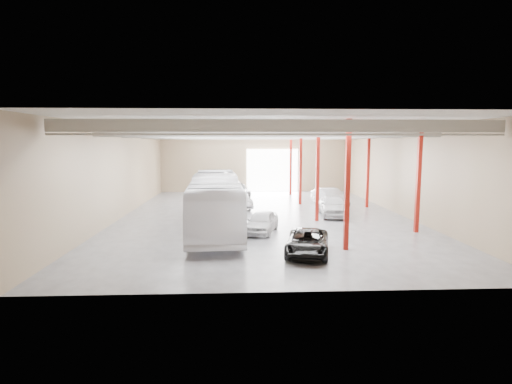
{
  "coord_description": "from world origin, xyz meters",
  "views": [
    {
      "loc": [
        -2.0,
        -30.83,
        5.77
      ],
      "look_at": [
        -0.71,
        -2.14,
        2.2
      ],
      "focal_mm": 28.0,
      "sensor_mm": 36.0,
      "label": 1
    }
  ],
  "objects": [
    {
      "name": "car_row_c",
      "position": [
        -2.0,
        12.0,
        0.7
      ],
      "size": [
        2.9,
        5.1,
        1.39
      ],
      "primitive_type": "imported",
      "rotation": [
        0.0,
        0.0,
        0.21
      ],
      "color": "slate",
      "rests_on": "ground"
    },
    {
      "name": "depot_shell",
      "position": [
        0.13,
        0.48,
        4.98
      ],
      "size": [
        22.12,
        32.12,
        7.06
      ],
      "color": "#4E4E53",
      "rests_on": "ground"
    },
    {
      "name": "car_row_b",
      "position": [
        -2.0,
        4.18,
        0.72
      ],
      "size": [
        2.65,
        4.6,
        1.43
      ],
      "primitive_type": "imported",
      "rotation": [
        0.0,
        0.0,
        0.28
      ],
      "color": "#B2B2B7",
      "rests_on": "ground"
    },
    {
      "name": "car_right_near",
      "position": [
        6.4,
        5.2,
        0.79
      ],
      "size": [
        2.75,
        5.07,
        1.58
      ],
      "primitive_type": "imported",
      "rotation": [
        0.0,
        0.0,
        0.24
      ],
      "color": "silver",
      "rests_on": "ground"
    },
    {
      "name": "car_row_a",
      "position": [
        -0.49,
        -5.62,
        0.7
      ],
      "size": [
        2.74,
        4.41,
        1.4
      ],
      "primitive_type": "imported",
      "rotation": [
        0.0,
        0.0,
        -0.28
      ],
      "color": "silver",
      "rests_on": "ground"
    },
    {
      "name": "black_sedan",
      "position": [
        1.57,
        -10.82,
        0.64
      ],
      "size": [
        3.06,
        4.93,
        1.27
      ],
      "primitive_type": "imported",
      "rotation": [
        0.0,
        0.0,
        -0.22
      ],
      "color": "black",
      "rests_on": "ground"
    },
    {
      "name": "coach_bus",
      "position": [
        -3.5,
        -4.79,
        1.88
      ],
      "size": [
        3.86,
        13.64,
        3.76
      ],
      "primitive_type": "imported",
      "rotation": [
        0.0,
        0.0,
        0.05
      ],
      "color": "white",
      "rests_on": "ground"
    },
    {
      "name": "car_right_far",
      "position": [
        5.5,
        0.0,
        0.84
      ],
      "size": [
        2.44,
        5.07,
        1.67
      ],
      "primitive_type": "imported",
      "rotation": [
        0.0,
        0.0,
        -0.1
      ],
      "color": "silver",
      "rests_on": "ground"
    }
  ]
}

